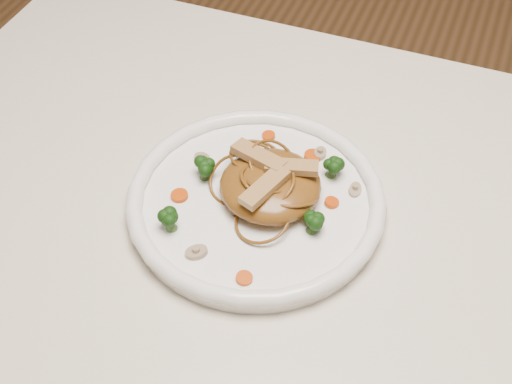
% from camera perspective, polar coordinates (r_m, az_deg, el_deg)
% --- Properties ---
extents(table, '(1.20, 0.80, 0.75)m').
position_cam_1_polar(table, '(0.89, 5.17, -8.33)').
color(table, beige).
rests_on(table, ground).
extents(plate, '(0.36, 0.36, 0.02)m').
position_cam_1_polar(plate, '(0.83, 0.00, -1.03)').
color(plate, white).
rests_on(plate, table).
extents(noodle_mound, '(0.16, 0.16, 0.04)m').
position_cam_1_polar(noodle_mound, '(0.82, 1.18, 0.56)').
color(noodle_mound, brown).
rests_on(noodle_mound, plate).
extents(chicken_a, '(0.06, 0.04, 0.01)m').
position_cam_1_polar(chicken_a, '(0.81, 2.92, 2.06)').
color(chicken_a, tan).
rests_on(chicken_a, noodle_mound).
extents(chicken_b, '(0.07, 0.04, 0.01)m').
position_cam_1_polar(chicken_b, '(0.82, 0.22, 2.89)').
color(chicken_b, tan).
rests_on(chicken_b, noodle_mound).
extents(chicken_c, '(0.04, 0.07, 0.01)m').
position_cam_1_polar(chicken_c, '(0.78, 0.73, 0.41)').
color(chicken_c, tan).
rests_on(chicken_c, noodle_mound).
extents(broccoli_0, '(0.04, 0.04, 0.03)m').
position_cam_1_polar(broccoli_0, '(0.85, 6.17, 2.18)').
color(broccoli_0, '#163F0D').
rests_on(broccoli_0, plate).
extents(broccoli_1, '(0.03, 0.03, 0.03)m').
position_cam_1_polar(broccoli_1, '(0.84, -4.23, 2.03)').
color(broccoli_1, '#163F0D').
rests_on(broccoli_1, plate).
extents(broccoli_2, '(0.04, 0.04, 0.03)m').
position_cam_1_polar(broccoli_2, '(0.79, -6.99, -2.15)').
color(broccoli_2, '#163F0D').
rests_on(broccoli_2, plate).
extents(broccoli_3, '(0.03, 0.03, 0.03)m').
position_cam_1_polar(broccoli_3, '(0.79, 4.60, -2.53)').
color(broccoli_3, '#163F0D').
rests_on(broccoli_3, plate).
extents(carrot_0, '(0.03, 0.03, 0.00)m').
position_cam_1_polar(carrot_0, '(0.88, 4.67, 2.96)').
color(carrot_0, '#C23507').
rests_on(carrot_0, plate).
extents(carrot_1, '(0.02, 0.02, 0.00)m').
position_cam_1_polar(carrot_1, '(0.83, -6.26, -0.29)').
color(carrot_1, '#C23507').
rests_on(carrot_1, plate).
extents(carrot_2, '(0.02, 0.02, 0.00)m').
position_cam_1_polar(carrot_2, '(0.82, 6.18, -0.85)').
color(carrot_2, '#C23507').
rests_on(carrot_2, plate).
extents(carrot_3, '(0.02, 0.02, 0.00)m').
position_cam_1_polar(carrot_3, '(0.90, 1.03, 4.60)').
color(carrot_3, '#C23507').
rests_on(carrot_3, plate).
extents(carrot_4, '(0.02, 0.02, 0.00)m').
position_cam_1_polar(carrot_4, '(0.75, -0.97, -7.03)').
color(carrot_4, '#C23507').
rests_on(carrot_4, plate).
extents(mushroom_0, '(0.04, 0.04, 0.01)m').
position_cam_1_polar(mushroom_0, '(0.77, -4.88, -4.91)').
color(mushroom_0, tan).
rests_on(mushroom_0, plate).
extents(mushroom_1, '(0.02, 0.02, 0.01)m').
position_cam_1_polar(mushroom_1, '(0.84, 8.06, 0.17)').
color(mushroom_1, tan).
rests_on(mushroom_1, plate).
extents(mushroom_2, '(0.03, 0.03, 0.01)m').
position_cam_1_polar(mushroom_2, '(0.87, -4.39, 2.74)').
color(mushroom_2, tan).
rests_on(mushroom_2, plate).
extents(mushroom_3, '(0.02, 0.02, 0.01)m').
position_cam_1_polar(mushroom_3, '(0.88, 5.24, 3.14)').
color(mushroom_3, tan).
rests_on(mushroom_3, plate).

